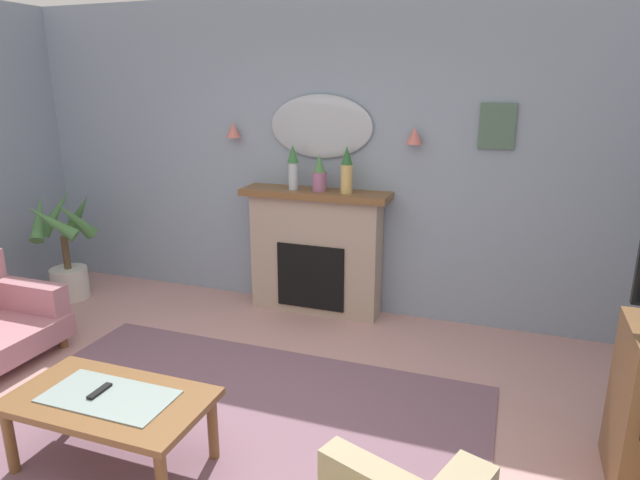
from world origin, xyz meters
The scene contains 14 objects.
floor centered at (0.00, 0.00, -0.05)m, with size 7.27×5.89×0.10m, color #C6938E.
wall_back centered at (0.00, 2.50, 1.42)m, with size 7.27×0.10×2.83m, color #8C9EB2.
patterned_rug centered at (0.00, 0.20, 0.01)m, with size 3.20×2.40×0.01m, color #7F5B6B.
fireplace centered at (-0.10, 2.27, 0.57)m, with size 1.36×0.36×1.16m.
mantel_vase_centre centered at (-0.30, 2.25, 1.38)m, with size 0.10×0.10×0.40m.
mantel_vase_right centered at (-0.05, 2.25, 1.31)m, with size 0.13×0.13×0.33m.
mantel_vase_left centered at (0.20, 2.25, 1.36)m, with size 0.10×0.10×0.41m.
wall_mirror centered at (-0.10, 2.42, 1.71)m, with size 0.96×0.06×0.56m, color #B2BCC6.
wall_sconce_left centered at (-0.95, 2.37, 1.66)m, with size 0.14×0.14×0.14m, color #D17066.
wall_sconce_right centered at (0.75, 2.37, 1.66)m, with size 0.14×0.14×0.14m, color #D17066.
framed_picture centered at (1.40, 2.43, 1.75)m, with size 0.28×0.03×0.36m, color #4C6B56.
coffee_table centered at (-0.40, -0.17, 0.38)m, with size 1.10×0.60×0.45m.
tv_remote centered at (-0.47, -0.16, 0.45)m, with size 0.04×0.16×0.02m, color black.
potted_plant_tall_palm centered at (-2.54, 1.74, 0.52)m, with size 0.66×0.64×1.08m.
Camera 1 is at (1.56, -2.25, 2.08)m, focal length 30.67 mm.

